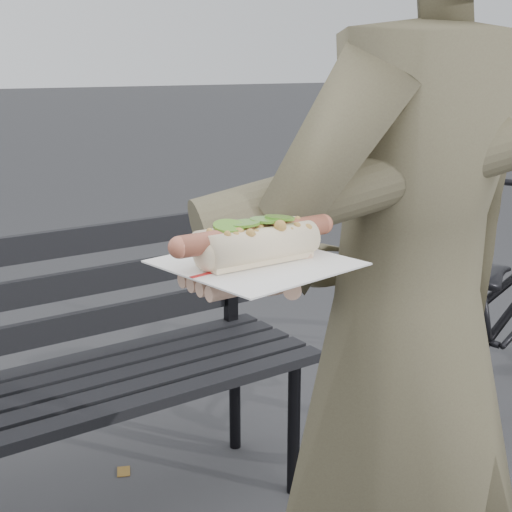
{
  "coord_description": "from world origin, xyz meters",
  "views": [
    {
      "loc": [
        -0.56,
        -0.79,
        1.33
      ],
      "look_at": [
        -0.11,
        -0.14,
        1.12
      ],
      "focal_mm": 50.0,
      "sensor_mm": 36.0,
      "label": 1
    }
  ],
  "objects": [
    {
      "name": "person",
      "position": [
        0.29,
        -0.01,
        0.87
      ],
      "size": [
        0.67,
        0.48,
        1.74
      ],
      "primitive_type": "imported",
      "rotation": [
        0.0,
        0.0,
        3.24
      ],
      "color": "brown",
      "rests_on": "ground"
    },
    {
      "name": "park_bench",
      "position": [
        0.0,
        1.04,
        0.52
      ],
      "size": [
        1.5,
        0.44,
        0.88
      ],
      "color": "black",
      "rests_on": "ground"
    },
    {
      "name": "bicycle",
      "position": [
        1.7,
        0.8,
        0.43
      ],
      "size": [
        1.71,
        0.84,
        0.86
      ],
      "primitive_type": "imported",
      "rotation": [
        0.0,
        0.0,
        1.74
      ],
      "color": "black",
      "rests_on": "ground"
    },
    {
      "name": "held_hotdog",
      "position": [
        0.08,
        -0.06,
        1.15
      ],
      "size": [
        0.63,
        0.32,
        0.2
      ],
      "color": "brown"
    }
  ]
}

